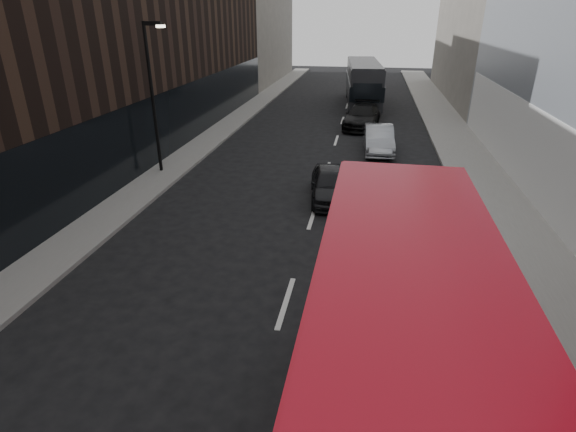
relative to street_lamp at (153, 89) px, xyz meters
The scene contains 9 objects.
sidewalk_right 17.69m from the street_lamp, 24.00° to the left, with size 3.00×80.00×0.15m, color slate.
sidewalk_left 8.12m from the street_lamp, 88.20° to the left, with size 2.00×80.00×0.15m, color slate.
building_left_mid 12.76m from the street_lamp, 105.29° to the left, with size 5.00×24.00×14.00m, color black.
building_left_far 34.24m from the street_lamp, 95.51° to the left, with size 5.00×20.00×13.00m, color #66615A.
street_lamp is the anchor object (origin of this frame).
grey_bus 22.75m from the street_lamp, 65.26° to the left, with size 3.57×11.53×3.67m.
car_a 9.60m from the street_lamp, 13.05° to the right, with size 1.66×4.13×1.41m, color black.
car_b 12.79m from the street_lamp, 28.50° to the left, with size 1.61×4.61×1.52m, color #95999D.
car_c 15.81m from the street_lamp, 50.99° to the left, with size 2.22×5.45×1.58m, color black.
Camera 1 is at (1.92, -2.37, 7.46)m, focal length 28.00 mm.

